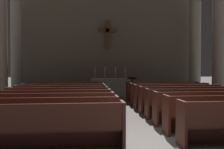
% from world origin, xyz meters
% --- Properties ---
extents(ground_plane, '(80.00, 80.00, 0.00)m').
position_xyz_m(ground_plane, '(0.00, 0.00, 0.00)').
color(ground_plane, slate).
extents(pew_left_row_1, '(3.43, 0.50, 0.95)m').
position_xyz_m(pew_left_row_1, '(-2.29, -0.04, 0.48)').
color(pew_left_row_1, '#4C2319').
rests_on(pew_left_row_1, ground).
extents(pew_left_row_2, '(3.43, 0.50, 0.95)m').
position_xyz_m(pew_left_row_2, '(-2.29, 0.94, 0.48)').
color(pew_left_row_2, '#4C2319').
rests_on(pew_left_row_2, ground).
extents(pew_left_row_3, '(3.43, 0.50, 0.95)m').
position_xyz_m(pew_left_row_3, '(-2.29, 1.92, 0.48)').
color(pew_left_row_3, '#4C2319').
rests_on(pew_left_row_3, ground).
extents(pew_left_row_4, '(3.43, 0.50, 0.95)m').
position_xyz_m(pew_left_row_4, '(-2.29, 2.90, 0.48)').
color(pew_left_row_4, '#4C2319').
rests_on(pew_left_row_4, ground).
extents(pew_left_row_5, '(3.43, 0.50, 0.95)m').
position_xyz_m(pew_left_row_5, '(-2.29, 3.88, 0.48)').
color(pew_left_row_5, '#4C2319').
rests_on(pew_left_row_5, ground).
extents(pew_left_row_6, '(3.43, 0.50, 0.95)m').
position_xyz_m(pew_left_row_6, '(-2.29, 4.87, 0.48)').
color(pew_left_row_6, '#4C2319').
rests_on(pew_left_row_6, ground).
extents(pew_left_row_7, '(3.43, 0.50, 0.95)m').
position_xyz_m(pew_left_row_7, '(-2.29, 5.85, 0.48)').
color(pew_left_row_7, '#4C2319').
rests_on(pew_left_row_7, ground).
extents(pew_left_row_8, '(3.43, 0.50, 0.95)m').
position_xyz_m(pew_left_row_8, '(-2.29, 6.83, 0.48)').
color(pew_left_row_8, '#4C2319').
rests_on(pew_left_row_8, ground).
extents(pew_right_row_3, '(3.43, 0.50, 0.95)m').
position_xyz_m(pew_right_row_3, '(2.29, 1.92, 0.48)').
color(pew_right_row_3, '#4C2319').
rests_on(pew_right_row_3, ground).
extents(pew_right_row_4, '(3.43, 0.50, 0.95)m').
position_xyz_m(pew_right_row_4, '(2.29, 2.90, 0.48)').
color(pew_right_row_4, '#4C2319').
rests_on(pew_right_row_4, ground).
extents(pew_right_row_5, '(3.43, 0.50, 0.95)m').
position_xyz_m(pew_right_row_5, '(2.29, 3.88, 0.48)').
color(pew_right_row_5, '#4C2319').
rests_on(pew_right_row_5, ground).
extents(pew_right_row_6, '(3.43, 0.50, 0.95)m').
position_xyz_m(pew_right_row_6, '(2.29, 4.87, 0.48)').
color(pew_right_row_6, '#4C2319').
rests_on(pew_right_row_6, ground).
extents(pew_right_row_7, '(3.43, 0.50, 0.95)m').
position_xyz_m(pew_right_row_7, '(2.29, 5.85, 0.48)').
color(pew_right_row_7, '#4C2319').
rests_on(pew_right_row_7, ground).
extents(pew_right_row_8, '(3.43, 0.50, 0.95)m').
position_xyz_m(pew_right_row_8, '(2.29, 6.83, 0.48)').
color(pew_right_row_8, '#4C2319').
rests_on(pew_right_row_8, ground).
extents(column_left_third, '(1.01, 1.01, 6.14)m').
position_xyz_m(column_left_third, '(-5.27, 7.11, 2.99)').
color(column_left_third, '#9E998E').
rests_on(column_left_third, ground).
extents(column_right_third, '(1.01, 1.01, 6.14)m').
position_xyz_m(column_right_third, '(5.27, 7.11, 2.99)').
color(column_right_third, '#9E998E').
rests_on(column_right_third, ground).
extents(column_left_fourth, '(1.01, 1.01, 6.14)m').
position_xyz_m(column_left_fourth, '(-5.27, 9.95, 2.99)').
color(column_left_fourth, '#9E998E').
rests_on(column_left_fourth, ground).
extents(column_right_fourth, '(1.01, 1.01, 6.14)m').
position_xyz_m(column_right_fourth, '(5.27, 9.95, 2.99)').
color(column_right_fourth, '#9E998E').
rests_on(column_right_fourth, ground).
extents(altar, '(2.20, 0.90, 1.01)m').
position_xyz_m(altar, '(0.00, 9.26, 0.53)').
color(altar, '#BCB7AD').
rests_on(altar, ground).
extents(candlestick_outer_left, '(0.16, 0.16, 0.65)m').
position_xyz_m(candlestick_outer_left, '(-0.85, 9.26, 1.22)').
color(candlestick_outer_left, '#B79338').
rests_on(candlestick_outer_left, altar).
extents(candlestick_inner_left, '(0.16, 0.16, 0.65)m').
position_xyz_m(candlestick_inner_left, '(-0.30, 9.26, 1.22)').
color(candlestick_inner_left, '#B79338').
rests_on(candlestick_inner_left, altar).
extents(candlestick_inner_right, '(0.16, 0.16, 0.65)m').
position_xyz_m(candlestick_inner_right, '(0.30, 9.26, 1.22)').
color(candlestick_inner_right, '#B79338').
rests_on(candlestick_inner_right, altar).
extents(candlestick_outer_right, '(0.16, 0.16, 0.65)m').
position_xyz_m(candlestick_outer_right, '(0.85, 9.26, 1.22)').
color(candlestick_outer_right, '#B79338').
rests_on(candlestick_outer_right, altar).
extents(apse_with_cross, '(11.61, 0.47, 6.74)m').
position_xyz_m(apse_with_cross, '(0.00, 11.37, 3.37)').
color(apse_with_cross, '#706656').
rests_on(apse_with_cross, ground).
extents(lectern, '(0.44, 0.36, 1.15)m').
position_xyz_m(lectern, '(1.03, 8.06, 0.55)').
color(lectern, '#4C2319').
rests_on(lectern, ground).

